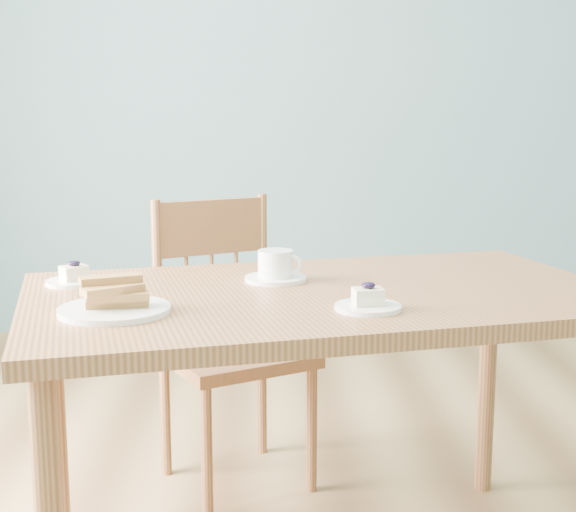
{
  "coord_description": "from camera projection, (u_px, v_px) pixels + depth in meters",
  "views": [
    {
      "loc": [
        -0.43,
        -1.84,
        1.18
      ],
      "look_at": [
        -0.38,
        0.11,
        0.84
      ],
      "focal_mm": 50.0,
      "sensor_mm": 36.0,
      "label": 1
    }
  ],
  "objects": [
    {
      "name": "cheesecake_plate_near",
      "position": [
        368.0,
        303.0,
        1.75
      ],
      "size": [
        0.15,
        0.15,
        0.06
      ],
      "rotation": [
        0.0,
        0.0,
        0.13
      ],
      "color": "white",
      "rests_on": "dining_table"
    },
    {
      "name": "dining_table",
      "position": [
        324.0,
        320.0,
        1.97
      ],
      "size": [
        1.58,
        1.13,
        0.77
      ],
      "rotation": [
        0.0,
        0.0,
        0.24
      ],
      "color": "#9A633A",
      "rests_on": "ground"
    },
    {
      "name": "room",
      "position": [
        461.0,
        41.0,
        1.8
      ],
      "size": [
        5.01,
        5.01,
        2.71
      ],
      "color": "#A9814F",
      "rests_on": "ground"
    },
    {
      "name": "biscotti_plate",
      "position": [
        114.0,
        302.0,
        1.72
      ],
      "size": [
        0.24,
        0.24,
        0.08
      ],
      "rotation": [
        0.0,
        0.0,
        0.17
      ],
      "color": "white",
      "rests_on": "dining_table"
    },
    {
      "name": "dining_chair",
      "position": [
        230.0,
        340.0,
        2.58
      ],
      "size": [
        0.56,
        0.55,
        0.92
      ],
      "rotation": [
        0.0,
        0.0,
        0.49
      ],
      "color": "#9A633A",
      "rests_on": "ground"
    },
    {
      "name": "cheesecake_plate_far",
      "position": [
        74.0,
        278.0,
        2.02
      ],
      "size": [
        0.14,
        0.14,
        0.06
      ],
      "rotation": [
        0.0,
        0.0,
        0.65
      ],
      "color": "white",
      "rests_on": "dining_table"
    },
    {
      "name": "coffee_cup",
      "position": [
        276.0,
        268.0,
        2.05
      ],
      "size": [
        0.16,
        0.16,
        0.08
      ],
      "rotation": [
        0.0,
        0.0,
        -0.34
      ],
      "color": "white",
      "rests_on": "dining_table"
    }
  ]
}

